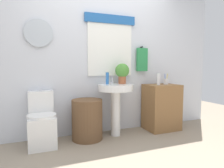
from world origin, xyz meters
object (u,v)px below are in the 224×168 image
wooden_cabinet (161,107)px  toothbrush_cup (166,81)px  toilet (42,124)px  soap_bottle (107,78)px  lotion_bottle (159,79)px  potted_plant (122,72)px  pedestal_sink (116,96)px  laundry_hamper (87,119)px

wooden_cabinet → toothbrush_cup: bearing=11.6°
toilet → wooden_cabinet: wooden_cabinet is taller
soap_bottle → toothbrush_cup: soap_bottle is taller
lotion_bottle → toilet: bearing=177.8°
toilet → potted_plant: (1.24, 0.03, 0.72)m
toilet → wooden_cabinet: 1.97m
pedestal_sink → toothbrush_cup: (0.97, 0.02, 0.21)m
toilet → laundry_hamper: 0.64m
laundry_hamper → toilet: bearing=177.2°
wooden_cabinet → potted_plant: bearing=175.3°
wooden_cabinet → potted_plant: potted_plant is taller
soap_bottle → toothbrush_cup: size_ratio=1.01×
wooden_cabinet → toothbrush_cup: toothbrush_cup is taller
laundry_hamper → potted_plant: potted_plant is taller
pedestal_sink → toothbrush_cup: 0.99m
lotion_bottle → potted_plant: bearing=171.0°
soap_bottle → potted_plant: 0.28m
pedestal_sink → potted_plant: size_ratio=2.50×
wooden_cabinet → toothbrush_cup: size_ratio=4.24×
potted_plant → lotion_bottle: bearing=-9.0°
laundry_hamper → lotion_bottle: size_ratio=3.02×
lotion_bottle → soap_bottle: bearing=174.2°
laundry_hamper → toothbrush_cup: toothbrush_cup is taller
potted_plant → lotion_bottle: 0.65m
laundry_hamper → lotion_bottle: bearing=-1.9°
soap_bottle → toothbrush_cup: 1.09m
wooden_cabinet → lotion_bottle: lotion_bottle is taller
soap_bottle → potted_plant: potted_plant is taller
pedestal_sink → laundry_hamper: bearing=180.0°
laundry_hamper → pedestal_sink: size_ratio=0.74×
toilet → toothbrush_cup: (2.07, -0.01, 0.54)m
laundry_hamper → soap_bottle: size_ratio=3.22×
wooden_cabinet → soap_bottle: 1.12m
soap_bottle → lotion_bottle: size_ratio=0.94×
soap_bottle → potted_plant: (0.26, 0.01, 0.10)m
pedestal_sink → lotion_bottle: bearing=-3.0°
toilet → pedestal_sink: (1.10, -0.03, 0.33)m
toilet → pedestal_sink: size_ratio=0.93×
laundry_hamper → wooden_cabinet: (1.33, 0.00, 0.09)m
potted_plant → soap_bottle: bearing=-177.8°
toilet → lotion_bottle: size_ratio=3.82×
toilet → wooden_cabinet: size_ratio=0.97×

